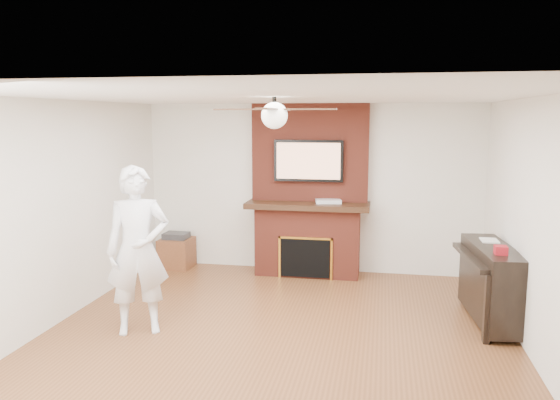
% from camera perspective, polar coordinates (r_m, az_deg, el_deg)
% --- Properties ---
extents(room_shell, '(5.36, 5.86, 2.86)m').
position_cam_1_polar(room_shell, '(5.49, -0.57, -2.42)').
color(room_shell, brown).
rests_on(room_shell, ground).
extents(fireplace, '(1.78, 0.64, 2.50)m').
position_cam_1_polar(fireplace, '(8.01, 3.01, -0.75)').
color(fireplace, maroon).
rests_on(fireplace, ground).
extents(tv, '(1.00, 0.08, 0.60)m').
position_cam_1_polar(tv, '(7.88, 3.00, 4.11)').
color(tv, black).
rests_on(tv, fireplace).
extents(ceiling_fan, '(1.21, 1.21, 0.31)m').
position_cam_1_polar(ceiling_fan, '(5.39, -0.59, 8.94)').
color(ceiling_fan, black).
rests_on(ceiling_fan, room_shell).
extents(person, '(0.79, 0.68, 1.81)m').
position_cam_1_polar(person, '(6.01, -14.63, -5.10)').
color(person, silver).
rests_on(person, ground).
extents(side_table, '(0.48, 0.48, 0.54)m').
position_cam_1_polar(side_table, '(8.61, -10.75, -5.29)').
color(side_table, brown).
rests_on(side_table, ground).
extents(piano, '(0.63, 1.38, 0.97)m').
position_cam_1_polar(piano, '(6.62, 21.17, -7.99)').
color(piano, black).
rests_on(piano, ground).
extents(cable_box, '(0.39, 0.27, 0.05)m').
position_cam_1_polar(cable_box, '(7.86, 5.07, -0.13)').
color(cable_box, silver).
rests_on(cable_box, fireplace).
extents(candle_orange, '(0.07, 0.07, 0.11)m').
position_cam_1_polar(candle_orange, '(8.08, 1.07, -7.48)').
color(candle_orange, '#DB4819').
rests_on(candle_orange, ground).
extents(candle_green, '(0.07, 0.07, 0.08)m').
position_cam_1_polar(candle_green, '(8.05, 2.84, -7.66)').
color(candle_green, '#388D3C').
rests_on(candle_green, ground).
extents(candle_cream, '(0.08, 0.08, 0.11)m').
position_cam_1_polar(candle_cream, '(8.03, 3.02, -7.63)').
color(candle_cream, beige).
rests_on(candle_cream, ground).
extents(candle_blue, '(0.06, 0.06, 0.07)m').
position_cam_1_polar(candle_blue, '(8.00, 4.78, -7.85)').
color(candle_blue, '#384DAA').
rests_on(candle_blue, ground).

